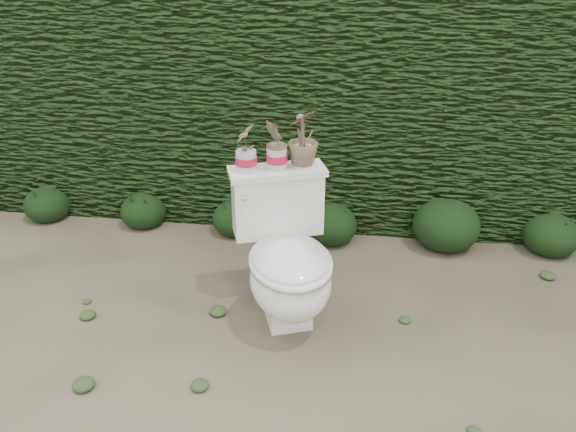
# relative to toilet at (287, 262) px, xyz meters

# --- Properties ---
(ground) EXTENTS (60.00, 60.00, 0.00)m
(ground) POSITION_rel_toilet_xyz_m (-0.17, -0.12, -0.36)
(ground) COLOR #786C52
(ground) RESTS_ON ground
(hedge) EXTENTS (8.00, 1.00, 1.60)m
(hedge) POSITION_rel_toilet_xyz_m (-0.17, 1.48, 0.44)
(hedge) COLOR #254115
(hedge) RESTS_ON ground
(toilet) EXTENTS (0.66, 0.79, 0.78)m
(toilet) POSITION_rel_toilet_xyz_m (0.00, 0.00, 0.00)
(toilet) COLOR white
(toilet) RESTS_ON ground
(potted_plant_left) EXTENTS (0.10, 0.13, 0.23)m
(potted_plant_left) POSITION_rel_toilet_xyz_m (-0.23, 0.17, 0.54)
(potted_plant_left) COLOR #226E2F
(potted_plant_left) RESTS_ON toilet
(potted_plant_center) EXTENTS (0.13, 0.15, 0.25)m
(potted_plant_center) POSITION_rel_toilet_xyz_m (-0.08, 0.22, 0.54)
(potted_plant_center) COLOR #226E2F
(potted_plant_center) RESTS_ON toilet
(potted_plant_right) EXTENTS (0.22, 0.22, 0.29)m
(potted_plant_right) POSITION_rel_toilet_xyz_m (0.05, 0.27, 0.56)
(potted_plant_right) COLOR #226E2F
(potted_plant_right) RESTS_ON toilet
(liriope_clump_1) EXTENTS (0.33, 0.33, 0.26)m
(liriope_clump_1) POSITION_rel_toilet_xyz_m (-1.88, 0.95, -0.22)
(liriope_clump_1) COLOR black
(liriope_clump_1) RESTS_ON ground
(liriope_clump_2) EXTENTS (0.32, 0.32, 0.26)m
(liriope_clump_2) POSITION_rel_toilet_xyz_m (-1.16, 0.95, -0.23)
(liriope_clump_2) COLOR black
(liriope_clump_2) RESTS_ON ground
(liriope_clump_3) EXTENTS (0.32, 0.32, 0.25)m
(liriope_clump_3) POSITION_rel_toilet_xyz_m (-0.48, 0.92, -0.23)
(liriope_clump_3) COLOR black
(liriope_clump_3) RESTS_ON ground
(liriope_clump_4) EXTENTS (0.36, 0.36, 0.28)m
(liriope_clump_4) POSITION_rel_toilet_xyz_m (0.17, 0.90, -0.21)
(liriope_clump_4) COLOR black
(liriope_clump_4) RESTS_ON ground
(liriope_clump_5) EXTENTS (0.44, 0.44, 0.35)m
(liriope_clump_5) POSITION_rel_toilet_xyz_m (0.93, 0.93, -0.18)
(liriope_clump_5) COLOR black
(liriope_clump_5) RESTS_ON ground
(liriope_clump_6) EXTENTS (0.35, 0.35, 0.28)m
(liriope_clump_6) POSITION_rel_toilet_xyz_m (1.59, 0.95, -0.21)
(liriope_clump_6) COLOR black
(liriope_clump_6) RESTS_ON ground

